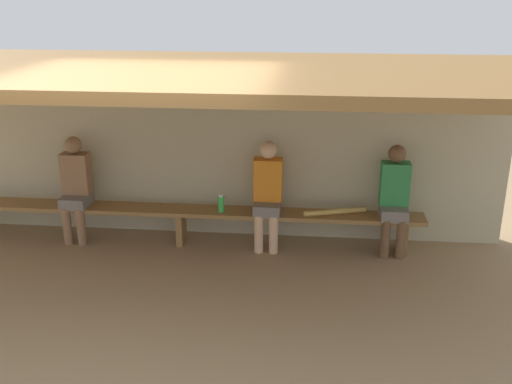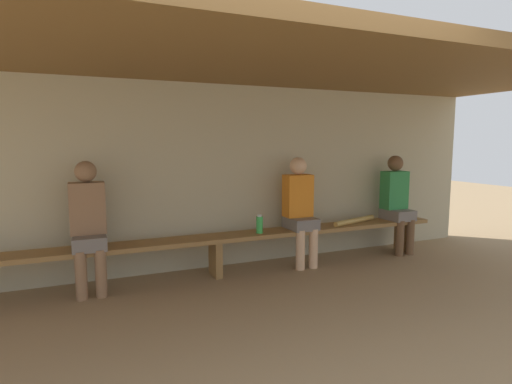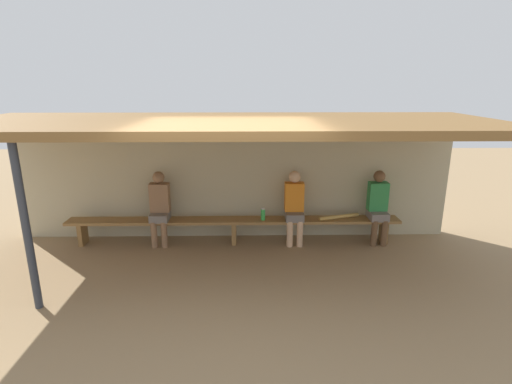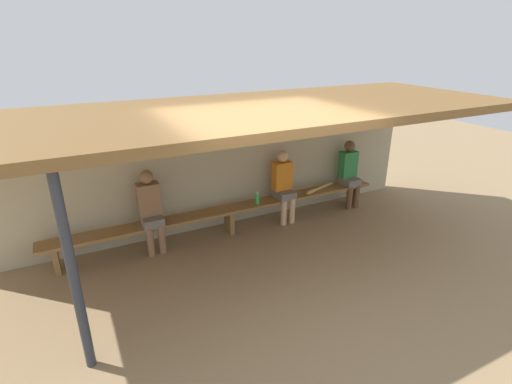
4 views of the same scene
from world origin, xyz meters
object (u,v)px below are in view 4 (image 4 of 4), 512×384
object	(u,v)px
water_bottle_green	(257,198)
player_middle	(283,183)
bench	(229,212)
baseball_bat	(320,188)
player_shirtless_tan	(150,208)
player_rightmost	(349,171)
support_post	(74,277)

from	to	relation	value
water_bottle_green	player_middle	bearing A→B (deg)	5.09
bench	baseball_bat	bearing A→B (deg)	-0.00
player_middle	player_shirtless_tan	size ratio (longest dim) A/B	1.00
player_rightmost	bench	bearing A→B (deg)	-179.93
bench	water_bottle_green	world-z (taller)	water_bottle_green
player_middle	player_rightmost	world-z (taller)	same
baseball_bat	player_middle	bearing A→B (deg)	162.74
support_post	player_middle	bearing A→B (deg)	30.39
player_middle	bench	bearing A→B (deg)	-179.84
player_shirtless_tan	baseball_bat	world-z (taller)	player_shirtless_tan
player_middle	water_bottle_green	xyz separation A→B (m)	(-0.56, -0.05, -0.16)
support_post	baseball_bat	bearing A→B (deg)	25.48
support_post	player_middle	distance (m)	4.17
player_shirtless_tan	player_rightmost	size ratio (longest dim) A/B	1.00
support_post	player_shirtless_tan	bearing A→B (deg)	60.89
support_post	baseball_bat	world-z (taller)	support_post
water_bottle_green	baseball_bat	xyz separation A→B (m)	(1.39, 0.05, -0.07)
bench	player_rightmost	world-z (taller)	player_rightmost
player_shirtless_tan	water_bottle_green	distance (m)	1.86
player_shirtless_tan	water_bottle_green	bearing A→B (deg)	-1.56
bench	water_bottle_green	xyz separation A→B (m)	(0.53, -0.05, 0.18)
player_shirtless_tan	water_bottle_green	size ratio (longest dim) A/B	6.05
player_rightmost	player_shirtless_tan	bearing A→B (deg)	180.00
bench	player_middle	bearing A→B (deg)	0.16
support_post	bench	size ratio (longest dim) A/B	0.37
player_middle	player_shirtless_tan	bearing A→B (deg)	180.00
player_shirtless_tan	player_rightmost	distance (m)	3.93
water_bottle_green	bench	bearing A→B (deg)	174.88
baseball_bat	player_rightmost	bearing A→B (deg)	-16.79
bench	baseball_bat	size ratio (longest dim) A/B	7.65
player_rightmost	water_bottle_green	size ratio (longest dim) A/B	6.05
support_post	baseball_bat	distance (m)	4.92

